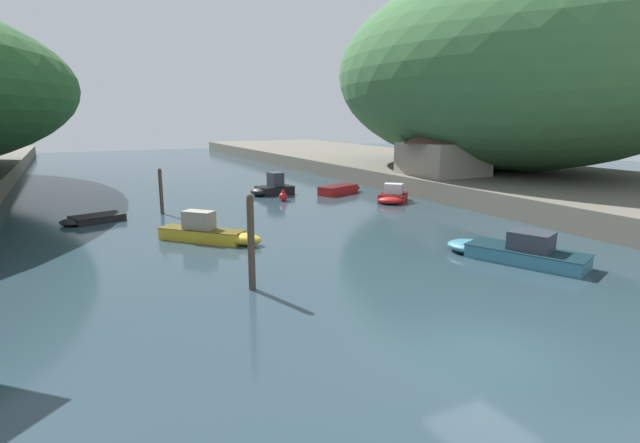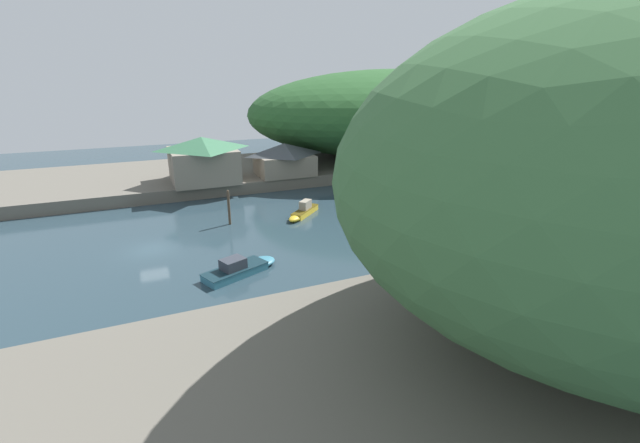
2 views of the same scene
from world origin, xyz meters
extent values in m
plane|color=#283D47|center=(0.00, 30.00, 0.00)|extent=(130.00, 130.00, 0.00)
cube|color=#666056|center=(-26.13, 30.00, 0.78)|extent=(22.00, 120.00, 1.56)
ellipsoid|color=#285628|center=(-27.23, 42.90, 8.82)|extent=(37.39, 52.35, 14.51)
cube|color=gray|center=(-18.62, 7.93, 3.72)|extent=(8.52, 8.32, 4.32)
pyramid|color=#38704C|center=(-18.62, 7.93, 6.66)|extent=(9.20, 8.98, 1.55)
cube|color=gray|center=(-18.01, 19.10, 2.98)|extent=(6.17, 7.67, 2.84)
pyramid|color=#3D4247|center=(-18.01, 19.10, 5.20)|extent=(6.66, 8.29, 1.61)
cube|color=gray|center=(19.06, 24.70, 2.96)|extent=(5.80, 6.30, 2.80)
pyramid|color=brown|center=(19.06, 24.70, 5.15)|extent=(6.26, 6.80, 1.57)
cube|color=teal|center=(8.25, 5.88, 0.31)|extent=(3.78, 5.50, 0.62)
ellipsoid|color=teal|center=(7.28, 8.25, 0.31)|extent=(2.71, 3.09, 0.62)
cube|color=#132A33|center=(8.25, 5.88, 0.63)|extent=(3.85, 5.61, 0.03)
cube|color=#333842|center=(8.31, 5.73, 1.05)|extent=(1.96, 2.19, 0.86)
cube|color=red|center=(12.53, 22.61, 0.29)|extent=(3.32, 3.35, 0.58)
ellipsoid|color=red|center=(11.60, 21.61, 0.29)|extent=(2.31, 2.29, 0.58)
cube|color=#450A0A|center=(12.53, 22.61, 0.59)|extent=(3.38, 3.42, 0.03)
cube|color=silver|center=(12.59, 22.67, 0.99)|extent=(1.67, 1.65, 0.82)
cube|color=gold|center=(-4.07, 16.67, 0.32)|extent=(4.13, 4.30, 0.63)
ellipsoid|color=gold|center=(-2.45, 14.94, 0.32)|extent=(2.47, 2.52, 0.63)
cube|color=#4C3E0E|center=(-4.07, 16.67, 0.65)|extent=(4.21, 4.39, 0.03)
cube|color=#9E937F|center=(-4.17, 16.78, 1.13)|extent=(1.76, 1.80, 1.00)
cube|color=black|center=(-8.83, 24.65, 0.20)|extent=(3.44, 2.67, 0.40)
ellipsoid|color=black|center=(-10.26, 24.17, 0.20)|extent=(1.98, 2.10, 0.40)
cube|color=black|center=(-8.83, 24.65, 0.42)|extent=(3.51, 2.73, 0.03)
cube|color=black|center=(5.47, 30.13, 0.34)|extent=(3.10, 2.24, 0.69)
ellipsoid|color=black|center=(4.03, 29.97, 0.34)|extent=(1.65, 1.98, 0.69)
cube|color=black|center=(5.47, 30.13, 0.70)|extent=(3.16, 2.29, 0.03)
cube|color=#333842|center=(5.56, 30.14, 1.29)|extent=(1.16, 1.45, 1.21)
cube|color=red|center=(10.44, 27.88, 0.35)|extent=(3.96, 2.80, 0.69)
ellipsoid|color=red|center=(12.12, 28.57, 0.35)|extent=(2.24, 2.04, 0.69)
cube|color=#450A0A|center=(10.44, 27.88, 0.71)|extent=(4.04, 2.85, 0.03)
cylinder|color=#4C3D2D|center=(-4.17, 8.11, 1.79)|extent=(0.28, 0.28, 3.58)
sphere|color=#4C3D2D|center=(-4.17, 8.11, 3.64)|extent=(0.25, 0.25, 0.25)
cylinder|color=#4C3D2D|center=(-4.67, 25.56, 1.49)|extent=(0.25, 0.25, 2.98)
sphere|color=#4C3D2D|center=(-4.67, 25.56, 3.03)|extent=(0.22, 0.22, 0.22)
sphere|color=red|center=(4.82, 26.66, 0.33)|extent=(0.67, 0.67, 0.67)
cone|color=red|center=(4.82, 26.66, 0.83)|extent=(0.33, 0.33, 0.33)
cylinder|color=#282D3D|center=(-17.34, 5.00, 1.99)|extent=(0.13, 0.13, 0.85)
cylinder|color=#282D3D|center=(-17.28, 5.17, 1.99)|extent=(0.13, 0.13, 0.85)
cube|color=gold|center=(-17.31, 5.09, 2.72)|extent=(0.34, 0.43, 0.62)
sphere|color=#9E7051|center=(-17.31, 5.09, 3.14)|extent=(0.22, 0.22, 0.22)
camera|label=1|loc=(-10.10, -9.57, 6.62)|focal=28.00mm
camera|label=2|loc=(39.15, -0.18, 15.15)|focal=24.00mm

